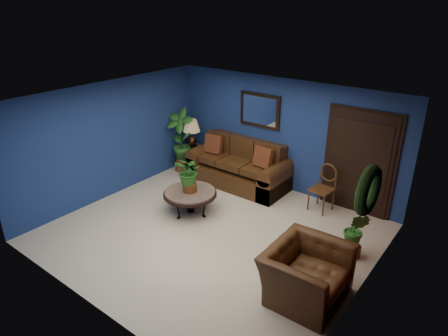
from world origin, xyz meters
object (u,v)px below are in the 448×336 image
Objects in this scene: table_lamp at (192,130)px; side_chair at (324,184)px; sofa at (240,169)px; end_table at (192,152)px; armchair at (306,273)px; coffee_table at (190,194)px.

table_lamp is 0.71× the size of side_chair.
table_lamp is at bearing -178.43° from sofa.
table_lamp is (-1.44, -0.04, 0.67)m from sofa.
sofa is at bearing 1.57° from end_table.
end_table is at bearing -45.00° from table_lamp.
table_lamp is 0.58× the size of armchair.
side_chair reaches higher than armchair.
armchair is (3.00, -0.82, -0.01)m from coffee_table.
end_table is 0.63× the size of side_chair.
sofa reaches higher than armchair.
armchair reaches higher than coffee_table.
sofa is at bearing 48.73° from armchair.
armchair is at bearing -62.80° from side_chair.
side_chair is at bearing 18.72° from armchair.
sofa is at bearing 90.23° from coffee_table.
coffee_table is (0.01, -1.73, 0.06)m from sofa.
sofa is 2.09m from side_chair.
table_lamp reaches higher than sofa.
sofa is 3.40× the size of table_lamp.
table_lamp reaches higher than end_table.
side_chair reaches higher than end_table.
armchair is at bearing -15.28° from coffee_table.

